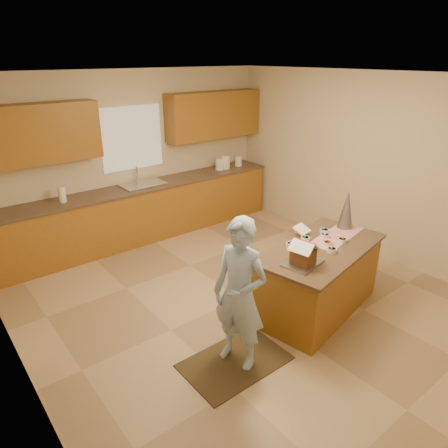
{
  "coord_description": "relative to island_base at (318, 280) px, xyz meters",
  "views": [
    {
      "loc": [
        -2.93,
        -3.37,
        2.91
      ],
      "look_at": [
        -0.1,
        0.2,
        1.0
      ],
      "focal_mm": 32.74,
      "sensor_mm": 36.0,
      "label": 1
    }
  ],
  "objects": [
    {
      "name": "upper_cabinet_right",
      "position": [
        0.95,
        3.3,
        1.5
      ],
      "size": [
        1.85,
        0.35,
        0.8
      ],
      "primitive_type": "cube",
      "color": "#9C6621",
      "rests_on": "wall_back"
    },
    {
      "name": "candy_bowls",
      "position": [
        0.07,
        0.09,
        0.46
      ],
      "size": [
        0.73,
        0.5,
        0.05
      ],
      "color": "pink",
      "rests_on": "island_top"
    },
    {
      "name": "back_counter_top",
      "position": [
        -0.6,
        3.18,
        0.5
      ],
      "size": [
        4.85,
        0.63,
        0.04
      ],
      "primitive_type": "cube",
      "color": "brown",
      "rests_on": "back_counter_base"
    },
    {
      "name": "stone_accent",
      "position": [
        -3.08,
        -0.07,
        0.85
      ],
      "size": [
        0.0,
        2.5,
        2.5
      ],
      "primitive_type": "plane",
      "rotation": [
        1.57,
        0.0,
        1.57
      ],
      "color": "gray",
      "rests_on": "wall_left"
    },
    {
      "name": "canister_a",
      "position": [
        0.98,
        3.18,
        0.63
      ],
      "size": [
        0.15,
        0.15,
        0.21
      ],
      "primitive_type": "cylinder",
      "color": "white",
      "rests_on": "back_counter_top"
    },
    {
      "name": "floor",
      "position": [
        -0.6,
        0.73,
        -0.4
      ],
      "size": [
        5.5,
        5.5,
        0.0
      ],
      "primitive_type": "plane",
      "color": "tan",
      "rests_on": "ground"
    },
    {
      "name": "wall_right",
      "position": [
        1.9,
        0.73,
        0.95
      ],
      "size": [
        5.5,
        5.5,
        0.0
      ],
      "primitive_type": "plane",
      "color": "beige",
      "rests_on": "floor"
    },
    {
      "name": "sink",
      "position": [
        -0.6,
        3.18,
        0.49
      ],
      "size": [
        0.7,
        0.45,
        0.12
      ],
      "primitive_type": "cube",
      "color": "silver",
      "rests_on": "back_counter_top"
    },
    {
      "name": "wall_left",
      "position": [
        -3.1,
        0.73,
        0.95
      ],
      "size": [
        5.5,
        5.5,
        0.0
      ],
      "primitive_type": "plane",
      "color": "beige",
      "rests_on": "floor"
    },
    {
      "name": "canister_c",
      "position": [
        1.44,
        3.18,
        0.62
      ],
      "size": [
        0.13,
        0.13,
        0.19
      ],
      "primitive_type": "cylinder",
      "color": "white",
      "rests_on": "back_counter_top"
    },
    {
      "name": "window_curtain",
      "position": [
        -0.6,
        3.45,
        1.25
      ],
      "size": [
        1.05,
        0.03,
        1.0
      ],
      "primitive_type": "cube",
      "color": "white",
      "rests_on": "wall_back"
    },
    {
      "name": "canister_b",
      "position": [
        1.12,
        3.18,
        0.64
      ],
      "size": [
        0.17,
        0.17,
        0.25
      ],
      "primitive_type": "cylinder",
      "color": "white",
      "rests_on": "back_counter_top"
    },
    {
      "name": "upper_cabinet_left",
      "position": [
        -2.15,
        3.3,
        1.5
      ],
      "size": [
        1.85,
        0.35,
        0.8
      ],
      "primitive_type": "cube",
      "color": "#9C6621",
      "rests_on": "wall_back"
    },
    {
      "name": "faucet",
      "position": [
        -0.6,
        3.36,
        0.66
      ],
      "size": [
        0.03,
        0.03,
        0.28
      ],
      "primitive_type": "cylinder",
      "color": "silver",
      "rests_on": "back_counter_top"
    },
    {
      "name": "baking_tray",
      "position": [
        -0.48,
        -0.14,
        0.45
      ],
      "size": [
        0.47,
        0.38,
        0.02
      ],
      "primitive_type": "cube",
      "rotation": [
        0.0,
        0.0,
        0.19
      ],
      "color": "silver",
      "rests_on": "island_top"
    },
    {
      "name": "island_top",
      "position": [
        0.0,
        0.0,
        0.42
      ],
      "size": [
        1.85,
        1.2,
        0.04
      ],
      "primitive_type": "cube",
      "rotation": [
        0.0,
        0.0,
        0.19
      ],
      "color": "brown",
      "rests_on": "island_base"
    },
    {
      "name": "gingerbread_house",
      "position": [
        -0.48,
        -0.14,
        0.55
      ],
      "size": [
        0.29,
        0.3,
        0.26
      ],
      "color": "brown",
      "rests_on": "baking_tray"
    },
    {
      "name": "cookbook",
      "position": [
        0.07,
        0.36,
        0.52
      ],
      "size": [
        0.23,
        0.19,
        0.09
      ],
      "primitive_type": "cube",
      "rotation": [
        -1.13,
        0.0,
        0.19
      ],
      "color": "white",
      "rests_on": "island_top"
    },
    {
      "name": "wall_back",
      "position": [
        -0.6,
        3.48,
        0.95
      ],
      "size": [
        5.5,
        5.5,
        0.0
      ],
      "primitive_type": "plane",
      "color": "beige",
      "rests_on": "floor"
    },
    {
      "name": "ceiling",
      "position": [
        -0.6,
        0.73,
        2.3
      ],
      "size": [
        5.5,
        5.5,
        0.0
      ],
      "primitive_type": "plane",
      "color": "silver",
      "rests_on": "floor"
    },
    {
      "name": "table_runner",
      "position": [
        0.4,
        0.08,
        0.44
      ],
      "size": [
        0.95,
        0.5,
        0.01
      ],
      "primitive_type": "cube",
      "rotation": [
        0.0,
        0.0,
        0.19
      ],
      "color": "#AC0E0C",
      "rests_on": "island_top"
    },
    {
      "name": "rug",
      "position": [
        -1.4,
        -0.12,
        -0.39
      ],
      "size": [
        1.05,
        0.69,
        0.01
      ],
      "primitive_type": "cube",
      "color": "black",
      "rests_on": "floor"
    },
    {
      "name": "island_base",
      "position": [
        0.0,
        0.0,
        0.0
      ],
      "size": [
        1.76,
        1.12,
        0.8
      ],
      "primitive_type": "cube",
      "rotation": [
        0.0,
        0.0,
        0.19
      ],
      "color": "#93601E",
      "rests_on": "floor"
    },
    {
      "name": "paper_towel",
      "position": [
        -1.89,
        3.18,
        0.63
      ],
      "size": [
        0.1,
        0.1,
        0.23
      ],
      "primitive_type": "cylinder",
      "color": "white",
      "rests_on": "back_counter_top"
    },
    {
      "name": "boy",
      "position": [
        -1.35,
        -0.12,
        0.39
      ],
      "size": [
        0.53,
        0.65,
        1.55
      ],
      "primitive_type": "imported",
      "rotation": [
        0.0,
        0.0,
        -1.26
      ],
      "color": "#A9CAF0",
      "rests_on": "rug"
    },
    {
      "name": "back_counter_base",
      "position": [
        -0.6,
        3.18,
        0.04
      ],
      "size": [
        4.8,
        0.6,
        0.88
      ],
      "primitive_type": "cube",
      "color": "#93601E",
      "rests_on": "floor"
    },
    {
      "name": "tinsel_tree",
      "position": [
        0.69,
        0.18,
        0.69
      ],
      "size": [
        0.23,
        0.23,
        0.5
      ],
      "primitive_type": "cone",
      "rotation": [
        0.0,
        0.0,
        0.19
      ],
      "color": "#A1A2AC",
      "rests_on": "island_top"
    }
  ]
}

